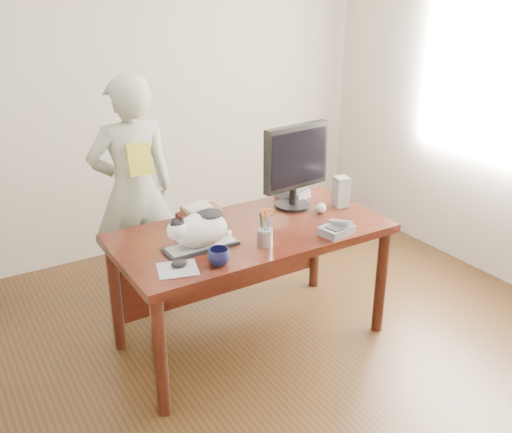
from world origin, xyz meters
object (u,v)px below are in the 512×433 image
Objects in this scene: book_stack at (200,213)px; keyboard at (201,246)px; monitor at (296,162)px; coffee_mug at (219,257)px; calculator at (293,193)px; person at (133,191)px; phone at (337,229)px; cat at (199,229)px; pen_cup at (265,235)px; speaker at (341,192)px; desk at (245,247)px; mouse at (179,263)px; baseball at (321,208)px.

keyboard is at bearing -112.12° from book_stack.
coffee_mug is (-0.79, -0.45, -0.26)m from monitor.
person is at bearing 128.11° from calculator.
phone is 0.81× the size of book_stack.
cat reaches higher than pen_cup.
keyboard is at bearing -161.08° from speaker.
book_stack is at bearing 131.02° from desk.
mouse reaches higher than keyboard.
pen_cup is 0.59m from baseball.
mouse is 1.19m from calculator.
keyboard is 0.11m from cat.
pen_cup is 0.53m from book_stack.
desk is at bearing 170.38° from baseball.
keyboard is at bearing -175.71° from baseball.
keyboard is 0.40m from book_stack.
person is (-0.02, 1.18, -0.01)m from coffee_mug.
book_stack reaches higher than mouse.
monitor is at bearing 75.77° from phone.
desk is 0.37m from pen_cup.
baseball reaches higher than mouse.
monitor reaches higher than speaker.
desk is 0.59m from calculator.
monitor is (0.42, 0.08, 0.45)m from desk.
desk is at bearing 43.56° from mouse.
calculator is at bearing 42.31° from mouse.
keyboard is (-0.36, -0.15, 0.16)m from desk.
book_stack reaches higher than coffee_mug.
desk is 0.57m from phone.
coffee_mug reaches higher than phone.
baseball is at bearing -68.11° from monitor.
monitor is 1.12m from person.
person is at bearing 97.55° from mouse.
mouse is 1.11m from person.
calculator reaches higher than desk.
speaker is (0.27, -0.13, -0.21)m from monitor.
speaker reaches higher than phone.
mouse is 1.26m from speaker.
pen_cup is at bearing -26.74° from keyboard.
coffee_mug reaches higher than mouse.
book_stack is at bearing 63.40° from keyboard.
book_stack is (-0.57, 0.60, 0.01)m from phone.
book_stack is (-0.60, 0.14, -0.26)m from monitor.
calculator is (0.51, 0.24, 0.18)m from desk.
cat is 3.82× the size of mouse.
coffee_mug is 0.45× the size of book_stack.
book_stack is 1.08× the size of calculator.
keyboard reaches higher than desk.
phone is (0.94, -0.09, 0.01)m from mouse.
phone reaches higher than keyboard.
baseball is at bearing 3.17° from keyboard.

